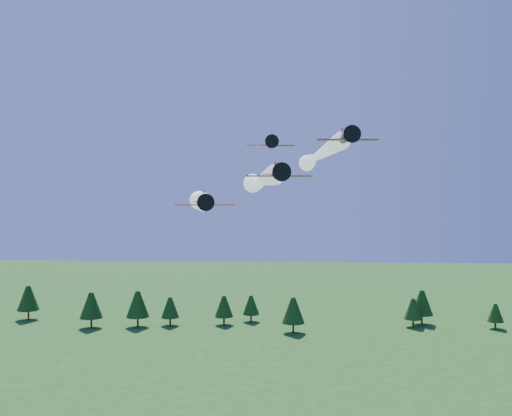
# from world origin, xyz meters

# --- Properties ---
(plane_lead) EXTENTS (11.22, 51.29, 3.70)m
(plane_lead) POSITION_xyz_m (-2.23, 19.94, 44.91)
(plane_lead) COLOR black
(plane_lead) RESTS_ON ground
(plane_left) EXTENTS (12.93, 45.02, 3.70)m
(plane_left) POSITION_xyz_m (-12.98, 22.98, 41.48)
(plane_left) COLOR black
(plane_left) RESTS_ON ground
(plane_right) EXTENTS (9.37, 62.26, 3.70)m
(plane_right) POSITION_xyz_m (8.06, 34.91, 50.07)
(plane_right) COLOR black
(plane_right) RESTS_ON ground
(plane_slot) EXTENTS (7.00, 7.60, 2.45)m
(plane_slot) POSITION_xyz_m (-0.17, 7.81, 49.94)
(plane_slot) COLOR black
(plane_slot) RESTS_ON ground
(treeline) EXTENTS (175.39, 21.73, 11.70)m
(treeline) POSITION_xyz_m (-7.97, 109.97, 6.86)
(treeline) COLOR #382314
(treeline) RESTS_ON ground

